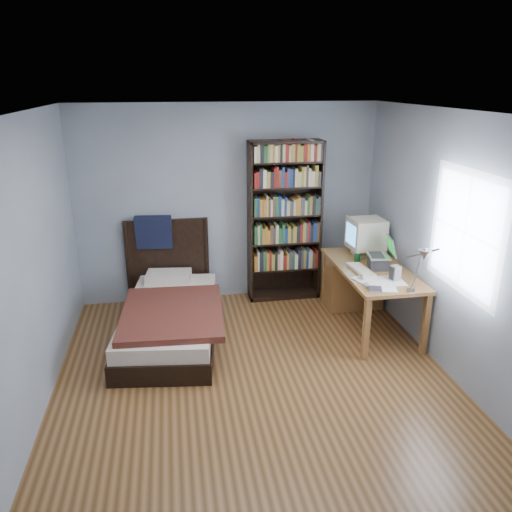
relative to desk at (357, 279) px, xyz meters
The scene contains 14 objects.
room 2.18m from the desk, 137.33° to the right, with size 4.20×4.24×2.50m.
desk is the anchor object (origin of this frame).
crt_monitor 0.58m from the desk, 15.98° to the left, with size 0.41×0.38×0.45m.
laptop 0.62m from the desk, 80.80° to the right, with size 0.34×0.34×0.37m.
desk_lamp 1.71m from the desk, 90.06° to the right, with size 0.23×0.51×0.61m.
keyboard 0.63m from the desk, 108.16° to the right, with size 0.17×0.43×0.03m, color beige.
speaker 0.93m from the desk, 83.93° to the right, with size 0.08×0.08×0.17m, color gray.
soda_can 0.46m from the desk, 115.15° to the right, with size 0.07×0.07×0.12m, color #083C0D.
mouse 0.35m from the desk, 112.21° to the right, with size 0.06×0.10×0.03m, color silver.
phone_silver 0.86m from the desk, 109.32° to the right, with size 0.05×0.09×0.02m, color #B2B2B7.
phone_grey 1.02m from the desk, 106.07° to the right, with size 0.05×0.09×0.02m, color gray.
external_drive 1.13m from the desk, 102.13° to the right, with size 0.13×0.13×0.03m, color gray.
bookshelf 1.16m from the desk, 144.15° to the left, with size 0.92×0.30×2.06m.
bed 2.31m from the desk, behind, with size 1.23×2.13×1.16m.
Camera 1 is at (-0.70, -4.06, 2.75)m, focal length 35.00 mm.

